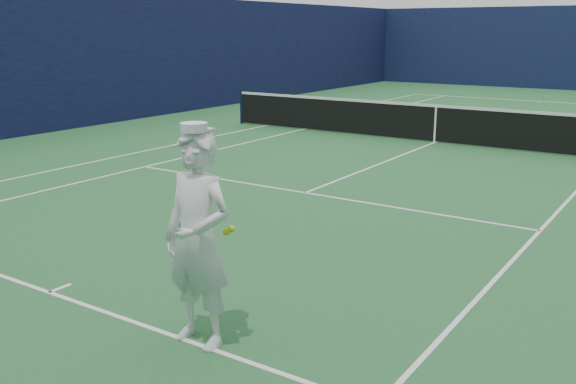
# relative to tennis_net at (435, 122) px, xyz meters

# --- Properties ---
(ground) EXTENTS (80.00, 80.00, 0.00)m
(ground) POSITION_rel_tennis_net_xyz_m (0.00, 0.00, -0.55)
(ground) COLOR #256231
(ground) RESTS_ON ground
(court_markings) EXTENTS (11.03, 23.83, 0.01)m
(court_markings) POSITION_rel_tennis_net_xyz_m (0.00, 0.00, -0.55)
(court_markings) COLOR white
(court_markings) RESTS_ON ground
(windscreen_fence) EXTENTS (20.12, 36.12, 4.00)m
(windscreen_fence) POSITION_rel_tennis_net_xyz_m (0.00, 0.00, 1.45)
(windscreen_fence) COLOR #0F1638
(windscreen_fence) RESTS_ON ground
(tennis_net) EXTENTS (12.88, 0.09, 1.07)m
(tennis_net) POSITION_rel_tennis_net_xyz_m (0.00, 0.00, 0.00)
(tennis_net) COLOR #141E4C
(tennis_net) RESTS_ON ground
(tennis_player) EXTENTS (0.80, 0.51, 2.11)m
(tennis_player) POSITION_rel_tennis_net_xyz_m (2.22, -11.82, 0.48)
(tennis_player) COLOR white
(tennis_player) RESTS_ON ground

